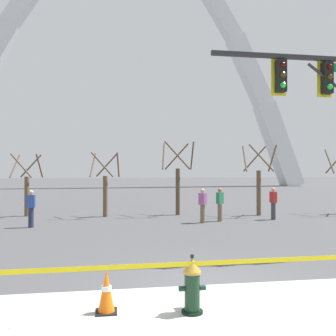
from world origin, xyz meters
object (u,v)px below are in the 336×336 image
object	(u,v)px
pedestrian_near_trees	(203,205)
pedestrian_walking_right	(31,208)
fire_hydrant	(192,285)
monument_arch	(127,68)
pedestrian_walking_left	(220,204)
traffic_cone_by_hydrant	(106,292)
traffic_signal_gantry	(336,113)
pedestrian_standing_center	(273,203)

from	to	relation	value
pedestrian_near_trees	pedestrian_walking_right	bearing A→B (deg)	-178.47
fire_hydrant	monument_arch	size ratio (longest dim) A/B	0.02
monument_arch	pedestrian_walking_right	bearing A→B (deg)	-98.20
fire_hydrant	pedestrian_walking_left	world-z (taller)	pedestrian_walking_left
monument_arch	pedestrian_walking_left	world-z (taller)	monument_arch
traffic_cone_by_hydrant	pedestrian_walking_right	size ratio (longest dim) A/B	0.46
traffic_cone_by_hydrant	monument_arch	xyz separation A→B (m)	(2.17, 47.95, 17.48)
traffic_signal_gantry	pedestrian_walking_right	size ratio (longest dim) A/B	3.77
traffic_cone_by_hydrant	monument_arch	bearing A→B (deg)	87.41
traffic_cone_by_hydrant	traffic_signal_gantry	size ratio (longest dim) A/B	0.12
traffic_cone_by_hydrant	pedestrian_walking_right	world-z (taller)	pedestrian_walking_right
pedestrian_walking_left	pedestrian_walking_right	distance (m)	8.51
monument_arch	fire_hydrant	bearing A→B (deg)	-90.88
traffic_cone_by_hydrant	pedestrian_near_trees	xyz separation A→B (m)	(4.21, 10.01, 0.46)
pedestrian_walking_right	pedestrian_standing_center	bearing A→B (deg)	3.85
traffic_cone_by_hydrant	pedestrian_walking_left	size ratio (longest dim) A/B	0.46
traffic_cone_by_hydrant	pedestrian_walking_right	xyz separation A→B (m)	(-3.33, 9.81, 0.46)
traffic_signal_gantry	pedestrian_standing_center	distance (m)	8.17
fire_hydrant	monument_arch	xyz separation A→B (m)	(0.74, 48.18, 17.37)
fire_hydrant	pedestrian_walking_left	xyz separation A→B (m)	(3.73, 10.64, 0.35)
pedestrian_near_trees	pedestrian_walking_left	bearing A→B (deg)	22.81
pedestrian_near_trees	fire_hydrant	bearing A→B (deg)	-105.20
pedestrian_walking_left	pedestrian_walking_right	xyz separation A→B (m)	(-8.49, -0.60, 0.00)
traffic_signal_gantry	pedestrian_near_trees	bearing A→B (deg)	107.86
traffic_signal_gantry	pedestrian_walking_right	distance (m)	12.18
pedestrian_walking_left	traffic_signal_gantry	bearing A→B (deg)	-80.24
traffic_cone_by_hydrant	pedestrian_standing_center	bearing A→B (deg)	53.09
traffic_signal_gantry	pedestrian_walking_right	bearing A→B (deg)	145.91
traffic_cone_by_hydrant	pedestrian_standing_center	world-z (taller)	pedestrian_standing_center
traffic_signal_gantry	pedestrian_walking_left	size ratio (longest dim) A/B	3.77
pedestrian_walking_left	pedestrian_walking_right	bearing A→B (deg)	-175.95
fire_hydrant	traffic_cone_by_hydrant	bearing A→B (deg)	170.85
fire_hydrant	monument_arch	world-z (taller)	monument_arch
monument_arch	pedestrian_standing_center	bearing A→B (deg)	-81.22
monument_arch	pedestrian_standing_center	size ratio (longest dim) A/B	35.05
traffic_cone_by_hydrant	traffic_signal_gantry	distance (m)	8.07
traffic_signal_gantry	pedestrian_near_trees	world-z (taller)	traffic_signal_gantry
monument_arch	pedestrian_near_trees	xyz separation A→B (m)	(2.04, -37.94, -17.02)
pedestrian_walking_left	pedestrian_standing_center	bearing A→B (deg)	3.25
traffic_cone_by_hydrant	pedestrian_walking_left	bearing A→B (deg)	63.62
pedestrian_walking_left	pedestrian_standing_center	distance (m)	2.78
monument_arch	pedestrian_standing_center	distance (m)	41.47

